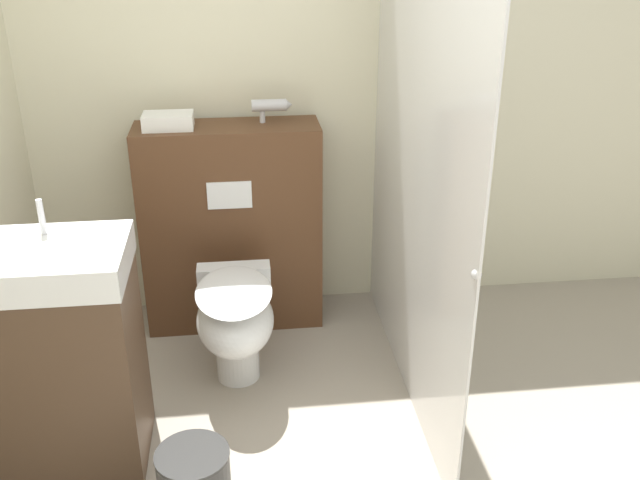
{
  "coord_description": "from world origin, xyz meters",
  "views": [
    {
      "loc": [
        -0.24,
        -1.76,
        2.07
      ],
      "look_at": [
        0.1,
        1.15,
        0.72
      ],
      "focal_mm": 40.0,
      "sensor_mm": 36.0,
      "label": 1
    }
  ],
  "objects": [
    {
      "name": "folded_towel",
      "position": [
        -0.58,
        1.71,
        1.14
      ],
      "size": [
        0.24,
        0.16,
        0.07
      ],
      "color": "white",
      "rests_on": "partition_panel"
    },
    {
      "name": "shower_glass",
      "position": [
        0.5,
        1.06,
        1.04
      ],
      "size": [
        0.04,
        1.74,
        2.09
      ],
      "color": "silver",
      "rests_on": "ground_plane"
    },
    {
      "name": "hair_drier",
      "position": [
        -0.07,
        1.76,
        1.19
      ],
      "size": [
        0.2,
        0.06,
        0.12
      ],
      "color": "#B7B7BC",
      "rests_on": "partition_panel"
    },
    {
      "name": "toilet",
      "position": [
        -0.3,
        1.12,
        0.35
      ],
      "size": [
        0.36,
        0.61,
        0.53
      ],
      "color": "white",
      "rests_on": "ground_plane"
    },
    {
      "name": "sink_vanity",
      "position": [
        -0.99,
        0.69,
        0.48
      ],
      "size": [
        0.64,
        0.46,
        1.1
      ],
      "color": "#473323",
      "rests_on": "ground_plane"
    },
    {
      "name": "partition_panel",
      "position": [
        -0.3,
        1.72,
        0.55
      ],
      "size": [
        0.93,
        0.32,
        1.11
      ],
      "color": "#51331E",
      "rests_on": "ground_plane"
    },
    {
      "name": "wall_back",
      "position": [
        0.0,
        1.95,
        1.25
      ],
      "size": [
        8.0,
        0.06,
        2.5
      ],
      "color": "beige",
      "rests_on": "ground_plane"
    }
  ]
}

